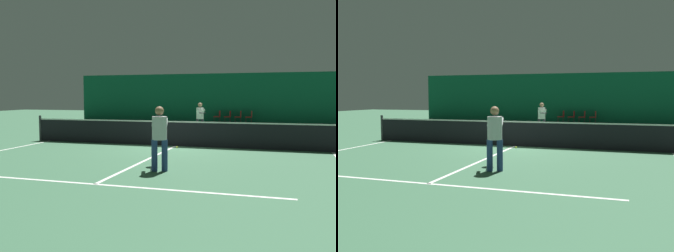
% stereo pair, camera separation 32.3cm
% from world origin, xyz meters
% --- Properties ---
extents(ground_plane, '(60.00, 60.00, 0.00)m').
position_xyz_m(ground_plane, '(0.00, 0.00, 0.00)').
color(ground_plane, '#386647').
extents(backdrop_curtain, '(23.00, 0.12, 3.51)m').
position_xyz_m(backdrop_curtain, '(0.00, 13.54, 1.75)').
color(backdrop_curtain, '#0F5138').
rests_on(backdrop_curtain, ground).
extents(court_line_baseline_far, '(11.00, 0.10, 0.00)m').
position_xyz_m(court_line_baseline_far, '(0.00, 11.90, 0.00)').
color(court_line_baseline_far, white).
rests_on(court_line_baseline_far, ground).
extents(court_line_service_far, '(8.25, 0.10, 0.00)m').
position_xyz_m(court_line_service_far, '(0.00, 6.40, 0.00)').
color(court_line_service_far, white).
rests_on(court_line_service_far, ground).
extents(court_line_service_near, '(8.25, 0.10, 0.00)m').
position_xyz_m(court_line_service_near, '(0.00, -6.40, 0.00)').
color(court_line_service_near, white).
rests_on(court_line_service_near, ground).
extents(court_line_sideline_left, '(0.10, 23.80, 0.00)m').
position_xyz_m(court_line_sideline_left, '(-5.50, 0.00, 0.00)').
color(court_line_sideline_left, white).
rests_on(court_line_sideline_left, ground).
extents(court_line_sideline_right, '(0.10, 23.80, 0.00)m').
position_xyz_m(court_line_sideline_right, '(5.50, 0.00, 0.00)').
color(court_line_sideline_right, white).
rests_on(court_line_sideline_right, ground).
extents(court_line_centre, '(0.10, 12.80, 0.00)m').
position_xyz_m(court_line_centre, '(0.00, 0.00, 0.00)').
color(court_line_centre, white).
rests_on(court_line_centre, ground).
extents(tennis_net, '(12.00, 0.10, 1.07)m').
position_xyz_m(tennis_net, '(0.00, 0.00, 0.51)').
color(tennis_net, black).
rests_on(tennis_net, ground).
extents(player_near, '(0.71, 1.38, 1.64)m').
position_xyz_m(player_near, '(0.88, -4.62, 0.95)').
color(player_near, navy).
rests_on(player_near, ground).
extents(player_far, '(0.74, 1.34, 1.56)m').
position_xyz_m(player_far, '(-0.02, 4.52, 0.91)').
color(player_far, '#2D2D38').
rests_on(player_far, ground).
extents(courtside_chair_0, '(0.44, 0.44, 0.84)m').
position_xyz_m(courtside_chair_0, '(-0.50, 12.99, 0.49)').
color(courtside_chair_0, '#2D2D2D').
rests_on(courtside_chair_0, ground).
extents(courtside_chair_1, '(0.44, 0.44, 0.84)m').
position_xyz_m(courtside_chair_1, '(0.24, 12.99, 0.49)').
color(courtside_chair_1, '#2D2D2D').
rests_on(courtside_chair_1, ground).
extents(courtside_chair_2, '(0.44, 0.44, 0.84)m').
position_xyz_m(courtside_chair_2, '(0.98, 12.99, 0.49)').
color(courtside_chair_2, '#2D2D2D').
rests_on(courtside_chair_2, ground).
extents(courtside_chair_3, '(0.44, 0.44, 0.84)m').
position_xyz_m(courtside_chair_3, '(1.72, 12.99, 0.49)').
color(courtside_chair_3, '#2D2D2D').
rests_on(courtside_chair_3, ground).
extents(tennis_ball, '(0.07, 0.07, 0.07)m').
position_xyz_m(tennis_ball, '(0.20, -0.52, 0.03)').
color(tennis_ball, '#D1DB33').
rests_on(tennis_ball, ground).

